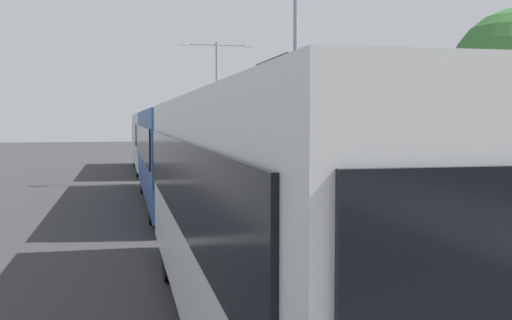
{
  "coord_description": "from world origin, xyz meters",
  "views": [
    {
      "loc": [
        -3.22,
        3.14,
        2.78
      ],
      "look_at": [
        0.17,
        18.38,
        1.73
      ],
      "focal_mm": 42.51,
      "sensor_mm": 36.0,
      "label": 1
    }
  ],
  "objects_px": {
    "bus_lead": "(277,205)",
    "white_suv": "(400,204)",
    "bus_middle": "(158,139)",
    "bus_second_in_line": "(182,153)",
    "streetlamp_far": "(217,86)",
    "streetlamp_mid": "(296,56)"
  },
  "relations": [
    {
      "from": "bus_lead",
      "to": "white_suv",
      "type": "height_order",
      "value": "bus_lead"
    },
    {
      "from": "bus_lead",
      "to": "bus_middle",
      "type": "height_order",
      "value": "same"
    },
    {
      "from": "bus_second_in_line",
      "to": "streetlamp_far",
      "type": "distance_m",
      "value": 27.92
    },
    {
      "from": "streetlamp_far",
      "to": "bus_lead",
      "type": "bearing_deg",
      "value": -97.79
    },
    {
      "from": "bus_middle",
      "to": "white_suv",
      "type": "distance_m",
      "value": 21.84
    },
    {
      "from": "bus_middle",
      "to": "white_suv",
      "type": "height_order",
      "value": "bus_middle"
    },
    {
      "from": "bus_lead",
      "to": "bus_middle",
      "type": "relative_size",
      "value": 0.98
    },
    {
      "from": "bus_lead",
      "to": "white_suv",
      "type": "xyz_separation_m",
      "value": [
        3.7,
        4.07,
        -0.66
      ]
    },
    {
      "from": "bus_lead",
      "to": "bus_second_in_line",
      "type": "height_order",
      "value": "same"
    },
    {
      "from": "bus_middle",
      "to": "streetlamp_mid",
      "type": "xyz_separation_m",
      "value": [
        5.4,
        -7.89,
        3.77
      ]
    },
    {
      "from": "bus_lead",
      "to": "streetlamp_far",
      "type": "bearing_deg",
      "value": 82.21
    },
    {
      "from": "streetlamp_mid",
      "to": "bus_lead",
      "type": "bearing_deg",
      "value": -106.97
    },
    {
      "from": "white_suv",
      "to": "streetlamp_mid",
      "type": "height_order",
      "value": "streetlamp_mid"
    },
    {
      "from": "bus_lead",
      "to": "white_suv",
      "type": "distance_m",
      "value": 5.54
    },
    {
      "from": "bus_lead",
      "to": "streetlamp_far",
      "type": "relative_size",
      "value": 1.25
    },
    {
      "from": "bus_lead",
      "to": "bus_middle",
      "type": "distance_m",
      "value": 25.58
    },
    {
      "from": "bus_lead",
      "to": "white_suv",
      "type": "relative_size",
      "value": 2.19
    },
    {
      "from": "white_suv",
      "to": "bus_lead",
      "type": "bearing_deg",
      "value": -132.25
    },
    {
      "from": "white_suv",
      "to": "bus_second_in_line",
      "type": "bearing_deg",
      "value": 114.14
    },
    {
      "from": "white_suv",
      "to": "bus_middle",
      "type": "bearing_deg",
      "value": 99.76
    },
    {
      "from": "streetlamp_mid",
      "to": "streetlamp_far",
      "type": "height_order",
      "value": "streetlamp_mid"
    },
    {
      "from": "white_suv",
      "to": "streetlamp_far",
      "type": "relative_size",
      "value": 0.57
    }
  ]
}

